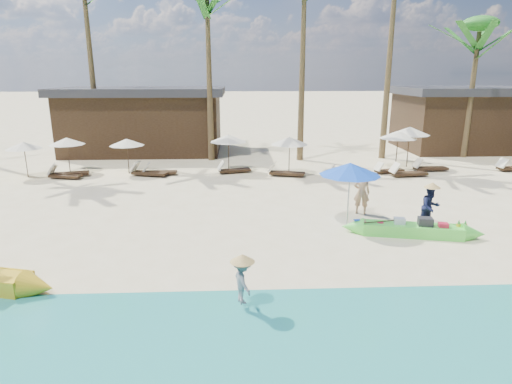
{
  "coord_description": "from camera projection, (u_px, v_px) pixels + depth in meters",
  "views": [
    {
      "loc": [
        -1.76,
        -12.06,
        5.2
      ],
      "look_at": [
        -1.13,
        2.0,
        1.29
      ],
      "focal_mm": 30.0,
      "sensor_mm": 36.0,
      "label": 1
    }
  ],
  "objects": [
    {
      "name": "lounger_4_right",
      "position": [
        158.0,
        171.0,
        22.61
      ],
      "size": [
        1.75,
        0.55,
        0.59
      ],
      "rotation": [
        0.0,
        0.0,
        0.01
      ],
      "color": "#352315",
      "rests_on": "ground"
    },
    {
      "name": "lounger_3_left",
      "position": [
        66.0,
        173.0,
        22.16
      ],
      "size": [
        2.06,
        1.06,
        0.67
      ],
      "rotation": [
        0.0,
        0.0,
        0.24
      ],
      "color": "#352315",
      "rests_on": "ground"
    },
    {
      "name": "wet_sand_strip",
      "position": [
        330.0,
        352.0,
        8.26
      ],
      "size": [
        240.0,
        4.5,
        0.01
      ],
      "primitive_type": "cube",
      "color": "tan",
      "rests_on": "ground"
    },
    {
      "name": "palm_6",
      "position": [
        478.0,
        42.0,
        25.71
      ],
      "size": [
        2.08,
        2.08,
        8.51
      ],
      "color": "brown",
      "rests_on": "ground"
    },
    {
      "name": "ground",
      "position": [
        296.0,
        249.0,
        13.07
      ],
      "size": [
        240.0,
        240.0,
        0.0
      ],
      "primitive_type": "plane",
      "color": "beige",
      "rests_on": "ground"
    },
    {
      "name": "lounger_8_left",
      "position": [
        428.0,
        167.0,
        23.51
      ],
      "size": [
        1.91,
        0.67,
        0.64
      ],
      "rotation": [
        0.0,
        0.0,
        0.05
      ],
      "color": "#352315",
      "rests_on": "ground"
    },
    {
      "name": "lounger_6_right",
      "position": [
        343.0,
        174.0,
        21.97
      ],
      "size": [
        1.79,
        1.0,
        0.58
      ],
      "rotation": [
        0.0,
        0.0,
        -0.3
      ],
      "color": "#352315",
      "rests_on": "ground"
    },
    {
      "name": "lounger_9_left",
      "position": [
        511.0,
        167.0,
        23.58
      ],
      "size": [
        1.94,
        0.88,
        0.64
      ],
      "rotation": [
        0.0,
        0.0,
        0.17
      ],
      "color": "#352315",
      "rests_on": "ground"
    },
    {
      "name": "vendor_yellow",
      "position": [
        243.0,
        281.0,
        9.57
      ],
      "size": [
        0.61,
        0.78,
        1.06
      ],
      "primitive_type": "imported",
      "rotation": [
        0.0,
        0.0,
        1.93
      ],
      "color": "gray",
      "rests_on": "ground"
    },
    {
      "name": "lounger_4_left",
      "position": [
        147.0,
        172.0,
        22.39
      ],
      "size": [
        2.05,
        1.1,
        0.67
      ],
      "rotation": [
        0.0,
        0.0,
        -0.27
      ],
      "color": "#352315",
      "rests_on": "ground"
    },
    {
      "name": "resort_parasol_6",
      "position": [
        290.0,
        141.0,
        22.19
      ],
      "size": [
        1.96,
        1.96,
        2.02
      ],
      "color": "#352315",
      "rests_on": "ground"
    },
    {
      "name": "resort_parasol_4",
      "position": [
        127.0,
        142.0,
        22.57
      ],
      "size": [
        1.82,
        1.82,
        1.88
      ],
      "color": "#352315",
      "rests_on": "ground"
    },
    {
      "name": "palm_2",
      "position": [
        85.0,
        2.0,
        24.68
      ],
      "size": [
        2.08,
        2.08,
        11.33
      ],
      "color": "brown",
      "rests_on": "ground"
    },
    {
      "name": "lounger_7_right",
      "position": [
        407.0,
        172.0,
        22.25
      ],
      "size": [
        1.99,
        0.78,
        0.66
      ],
      "rotation": [
        0.0,
        0.0,
        0.1
      ],
      "color": "#352315",
      "rests_on": "ground"
    },
    {
      "name": "resort_parasol_5",
      "position": [
        228.0,
        138.0,
        22.95
      ],
      "size": [
        1.98,
        1.98,
        2.04
      ],
      "color": "#352315",
      "rests_on": "ground"
    },
    {
      "name": "pavilion_east",
      "position": [
        461.0,
        118.0,
        29.93
      ],
      "size": [
        8.8,
        6.6,
        4.3
      ],
      "color": "#352315",
      "rests_on": "ground"
    },
    {
      "name": "resort_parasol_7",
      "position": [
        398.0,
        135.0,
        23.62
      ],
      "size": [
        2.07,
        2.07,
        2.13
      ],
      "color": "#352315",
      "rests_on": "ground"
    },
    {
      "name": "lounger_7_left",
      "position": [
        388.0,
        170.0,
        23.0
      ],
      "size": [
        1.75,
        0.94,
        0.57
      ],
      "rotation": [
        0.0,
        0.0,
        0.27
      ],
      "color": "#352315",
      "rests_on": "ground"
    },
    {
      "name": "palm_3",
      "position": [
        207.0,
        12.0,
        24.37
      ],
      "size": [
        2.08,
        2.08,
        10.52
      ],
      "color": "brown",
      "rests_on": "ground"
    },
    {
      "name": "blue_umbrella",
      "position": [
        350.0,
        169.0,
        14.6
      ],
      "size": [
        2.11,
        2.11,
        2.27
      ],
      "color": "#99999E",
      "rests_on": "ground"
    },
    {
      "name": "vendor_green",
      "position": [
        430.0,
        207.0,
        14.7
      ],
      "size": [
        0.86,
        0.74,
        1.52
      ],
      "primitive_type": "imported",
      "rotation": [
        0.0,
        0.0,
        0.25
      ],
      "color": "#161B3E",
      "rests_on": "ground"
    },
    {
      "name": "resort_parasol_3",
      "position": [
        67.0,
        141.0,
        22.69
      ],
      "size": [
        1.86,
        1.86,
        1.92
      ],
      "color": "#352315",
      "rests_on": "ground"
    },
    {
      "name": "resort_parasol_2",
      "position": [
        24.0,
        145.0,
        21.75
      ],
      "size": [
        1.79,
        1.79,
        1.84
      ],
      "color": "#352315",
      "rests_on": "ground"
    },
    {
      "name": "lounger_5_left",
      "position": [
        232.0,
        169.0,
        23.04
      ],
      "size": [
        1.87,
        0.97,
        0.61
      ],
      "rotation": [
        0.0,
        0.0,
        0.24
      ],
      "color": "#352315",
      "rests_on": "ground"
    },
    {
      "name": "pavilion_west",
      "position": [
        145.0,
        119.0,
        28.98
      ],
      "size": [
        10.8,
        6.6,
        4.3
      ],
      "color": "#352315",
      "rests_on": "ground"
    },
    {
      "name": "green_canoe",
      "position": [
        412.0,
        229.0,
        14.13
      ],
      "size": [
        5.04,
        1.4,
        0.65
      ],
      "rotation": [
        0.0,
        0.0,
        -0.21
      ],
      "color": "#52E345",
      "rests_on": "ground"
    },
    {
      "name": "lounger_3_right",
      "position": [
        63.0,
        175.0,
        21.83
      ],
      "size": [
        1.8,
        0.86,
        0.59
      ],
      "rotation": [
        0.0,
        0.0,
        -0.2
      ],
      "color": "#352315",
      "rests_on": "ground"
    },
    {
      "name": "tourist",
      "position": [
        362.0,
        192.0,
        16.22
      ],
      "size": [
        0.7,
        0.57,
        1.67
      ],
      "primitive_type": "imported",
      "rotation": [
        0.0,
        0.0,
        2.84
      ],
      "color": "tan",
      "rests_on": "ground"
    },
    {
      "name": "resort_parasol_8",
      "position": [
        410.0,
        131.0,
        24.14
      ],
      "size": [
        2.23,
        2.23,
        2.29
      ],
      "color": "#352315",
      "rests_on": "ground"
    },
    {
      "name": "lounger_6_left",
      "position": [
        285.0,
        172.0,
        22.37
      ],
      "size": [
        2.01,
        1.08,
        0.65
      ],
      "rotation": [
        0.0,
        0.0,
        -0.27
      ],
      "color": "#352315",
      "rests_on": "ground"
    }
  ]
}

